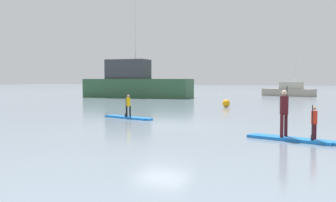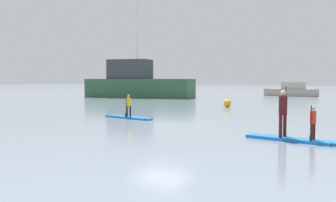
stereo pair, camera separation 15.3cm
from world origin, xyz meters
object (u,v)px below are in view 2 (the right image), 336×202
(fishing_boat_white_large, at_px, (137,84))
(fishing_boat_green_midground, at_px, (291,91))
(paddler_adult, at_px, (283,110))
(paddler_child_front, at_px, (313,121))
(paddler_child_solo, at_px, (128,104))
(mooring_buoy_near, at_px, (227,103))
(paddleboard_near, at_px, (129,117))
(paddleboard_far, at_px, (291,139))

(fishing_boat_white_large, xyz_separation_m, fishing_boat_green_midground, (14.97, 12.03, -0.93))
(paddler_adult, relative_size, paddler_child_front, 1.51)
(paddler_child_solo, distance_m, fishing_boat_green_midground, 33.02)
(paddler_adult, xyz_separation_m, mooring_buoy_near, (-6.83, 14.53, -0.73))
(paddler_child_solo, distance_m, paddler_adult, 9.57)
(fishing_boat_white_large, bearing_deg, mooring_buoy_near, -35.91)
(paddleboard_near, xyz_separation_m, fishing_boat_green_midground, (2.71, 32.90, 0.61))
(fishing_boat_green_midground, height_order, mooring_buoy_near, fishing_boat_green_midground)
(paddleboard_near, height_order, fishing_boat_white_large, fishing_boat_white_large)
(paddler_adult, distance_m, paddler_child_front, 1.08)
(paddler_child_front, distance_m, fishing_boat_white_large, 33.34)
(paddleboard_near, xyz_separation_m, paddler_child_solo, (-0.00, -0.01, 0.70))
(paddleboard_far, height_order, fishing_boat_green_midground, fishing_boat_green_midground)
(fishing_boat_green_midground, bearing_deg, fishing_boat_white_large, -141.20)
(paddleboard_near, height_order, fishing_boat_green_midground, fishing_boat_green_midground)
(paddleboard_near, relative_size, paddleboard_far, 1.02)
(fishing_boat_white_large, height_order, mooring_buoy_near, fishing_boat_white_large)
(paddler_adult, relative_size, fishing_boat_white_large, 0.14)
(paddleboard_near, relative_size, fishing_boat_white_large, 0.25)
(paddleboard_near, height_order, paddler_child_solo, paddler_child_solo)
(paddleboard_far, bearing_deg, paddleboard_near, 156.11)
(paddler_adult, distance_m, fishing_boat_white_large, 32.48)
(paddleboard_far, bearing_deg, paddler_child_solo, 156.18)
(paddleboard_near, xyz_separation_m, paddler_adult, (8.73, -3.92, 0.97))
(paddleboard_far, height_order, fishing_boat_white_large, fishing_boat_white_large)
(fishing_boat_green_midground, distance_m, mooring_buoy_near, 22.30)
(paddleboard_far, height_order, mooring_buoy_near, mooring_buoy_near)
(fishing_boat_green_midground, bearing_deg, paddler_child_front, -79.28)
(fishing_boat_white_large, bearing_deg, paddleboard_near, -59.58)
(paddler_child_solo, bearing_deg, fishing_boat_white_large, 120.41)
(paddler_child_solo, bearing_deg, paddler_adult, -24.09)
(fishing_boat_green_midground, relative_size, mooring_buoy_near, 11.67)
(paddleboard_far, relative_size, paddler_adult, 1.82)
(paddler_child_front, relative_size, mooring_buoy_near, 1.99)
(paddler_adult, bearing_deg, fishing_boat_green_midground, 99.29)
(paddleboard_far, xyz_separation_m, fishing_boat_green_midground, (-6.31, 36.89, 0.61))
(paddleboard_far, distance_m, paddler_child_front, 0.99)
(paddler_child_solo, relative_size, fishing_boat_white_large, 0.10)
(paddleboard_near, relative_size, paddler_child_front, 2.82)
(paddleboard_near, relative_size, paddler_adult, 1.86)
(paddleboard_near, relative_size, mooring_buoy_near, 5.62)
(mooring_buoy_near, bearing_deg, fishing_boat_green_midground, 87.93)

